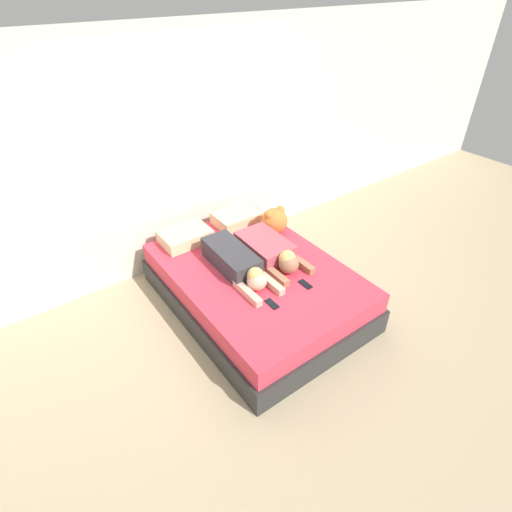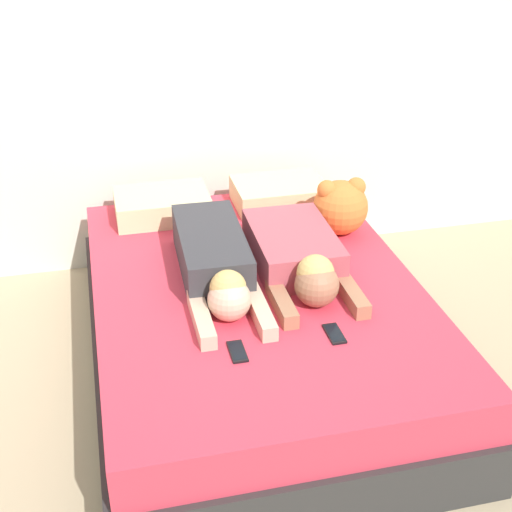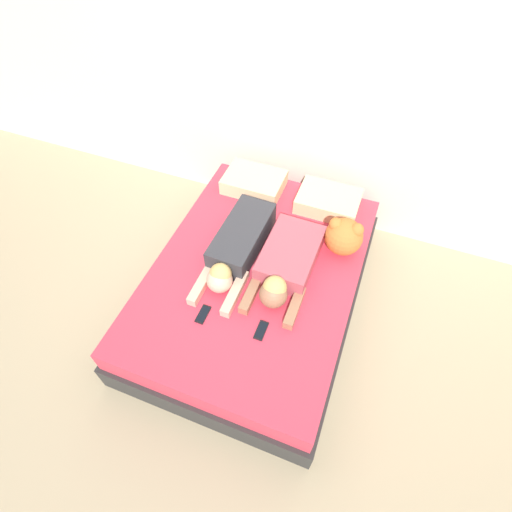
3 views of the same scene
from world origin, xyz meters
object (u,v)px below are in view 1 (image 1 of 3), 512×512
at_px(pillow_head_right, 237,218).
at_px(person_right, 271,251).
at_px(cell_phone_left, 272,304).
at_px(pillow_head_left, 185,236).
at_px(person_left, 237,263).
at_px(bed, 256,286).
at_px(cell_phone_right, 305,284).
at_px(plush_toy, 274,220).

relative_size(pillow_head_right, person_right, 0.60).
bearing_deg(cell_phone_left, pillow_head_left, 95.87).
bearing_deg(pillow_head_right, person_left, -123.78).
relative_size(bed, person_right, 2.51).
height_order(pillow_head_left, cell_phone_right, pillow_head_left).
bearing_deg(pillow_head_left, person_left, -78.41).
bearing_deg(cell_phone_right, bed, 114.69).
xyz_separation_m(pillow_head_right, person_right, (-0.12, -0.81, 0.02)).
distance_m(pillow_head_right, person_left, 0.95).
bearing_deg(plush_toy, cell_phone_right, -110.40).
distance_m(person_left, cell_phone_right, 0.70).
height_order(bed, cell_phone_left, cell_phone_left).
bearing_deg(pillow_head_left, bed, -67.98).
relative_size(cell_phone_right, plush_toy, 0.47).
height_order(pillow_head_right, cell_phone_left, pillow_head_right).
bearing_deg(pillow_head_left, person_right, -54.93).
xyz_separation_m(pillow_head_right, cell_phone_right, (-0.12, -1.35, -0.06)).
relative_size(pillow_head_right, cell_phone_right, 3.55).
bearing_deg(pillow_head_right, cell_phone_right, -95.01).
bearing_deg(pillow_head_right, cell_phone_left, -111.76).
bearing_deg(cell_phone_left, cell_phone_right, 3.73).
height_order(person_right, plush_toy, plush_toy).
relative_size(pillow_head_left, person_right, 0.60).
distance_m(pillow_head_left, person_left, 0.81).
relative_size(bed, pillow_head_right, 4.20).
bearing_deg(bed, pillow_head_left, 112.02).
bearing_deg(person_left, pillow_head_left, 101.59).
xyz_separation_m(pillow_head_right, plush_toy, (0.22, -0.43, 0.09)).
bearing_deg(bed, cell_phone_right, -65.31).
distance_m(pillow_head_right, person_right, 0.82).
height_order(person_right, cell_phone_right, person_right).
bearing_deg(plush_toy, person_right, -132.04).
xyz_separation_m(cell_phone_right, plush_toy, (0.34, 0.92, 0.15)).
height_order(pillow_head_right, plush_toy, plush_toy).
xyz_separation_m(person_left, cell_phone_right, (0.41, -0.56, -0.10)).
relative_size(pillow_head_left, cell_phone_left, 3.55).
distance_m(bed, pillow_head_left, 0.97).
bearing_deg(person_right, pillow_head_left, 125.07).
xyz_separation_m(pillow_head_left, plush_toy, (0.91, -0.43, 0.09)).
distance_m(cell_phone_right, plush_toy, 0.99).
bearing_deg(person_left, person_right, -2.97).
bearing_deg(cell_phone_right, person_right, 90.30).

